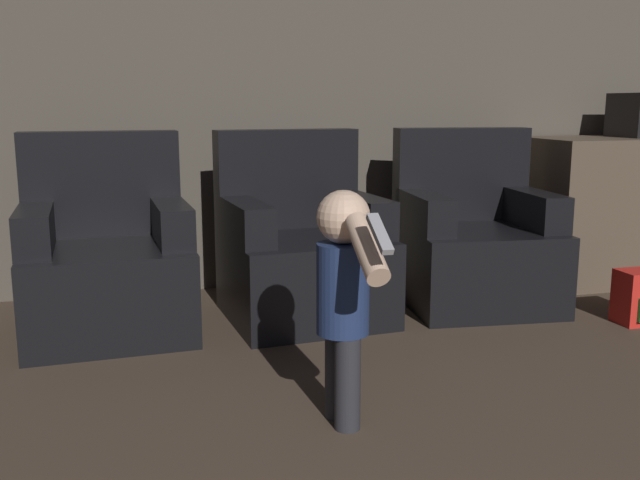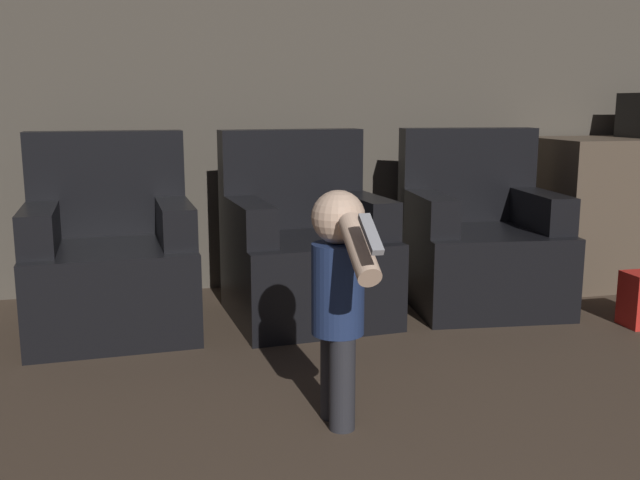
% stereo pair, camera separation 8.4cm
% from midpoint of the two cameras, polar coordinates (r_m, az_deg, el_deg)
% --- Properties ---
extents(wall_back, '(8.40, 0.05, 2.60)m').
position_cam_midpoint_polar(wall_back, '(4.41, -5.22, 13.00)').
color(wall_back, '#51493F').
rests_on(wall_back, ground_plane).
extents(armchair_left, '(0.84, 0.83, 0.99)m').
position_cam_midpoint_polar(armchair_left, '(3.73, -15.75, -1.72)').
color(armchair_left, black).
rests_on(armchair_left, ground_plane).
extents(armchair_middle, '(0.87, 0.85, 0.99)m').
position_cam_midpoint_polar(armchair_middle, '(3.81, -0.57, -1.04)').
color(armchair_middle, black).
rests_on(armchair_middle, ground_plane).
extents(armchair_right, '(0.87, 0.85, 0.99)m').
position_cam_midpoint_polar(armchair_right, '(4.15, 13.21, -0.35)').
color(armchair_right, black).
rests_on(armchair_right, ground_plane).
extents(person_toddler, '(0.19, 0.58, 0.84)m').
position_cam_midpoint_polar(person_toddler, '(2.48, 2.46, -3.97)').
color(person_toddler, '#28282D').
rests_on(person_toddler, ground_plane).
extents(kitchen_counter, '(1.31, 0.67, 0.92)m').
position_cam_midpoint_polar(kitchen_counter, '(5.05, 24.37, 2.24)').
color(kitchen_counter, brown).
rests_on(kitchen_counter, ground_plane).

